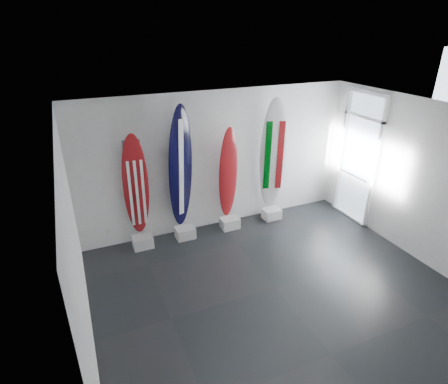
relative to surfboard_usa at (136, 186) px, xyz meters
name	(u,v)px	position (x,y,z in m)	size (l,w,h in m)	color
floor	(274,288)	(1.82, -2.28, -1.32)	(6.00, 6.00, 0.00)	black
ceiling	(287,116)	(1.82, -2.28, 1.68)	(6.00, 6.00, 0.00)	white
wall_back	(218,161)	(1.82, 0.22, 0.18)	(6.00, 6.00, 0.00)	silver
wall_front	(412,319)	(1.82, -4.78, 0.18)	(6.00, 6.00, 0.00)	silver
wall_left	(76,256)	(-1.18, -2.28, 0.18)	(5.00, 5.00, 0.00)	silver
wall_right	(418,181)	(4.82, -2.28, 0.18)	(5.00, 5.00, 0.00)	silver
display_block_usa	(143,242)	(0.00, -0.10, -1.20)	(0.40, 0.30, 0.24)	silver
surfboard_usa	(136,186)	(0.00, 0.00, 0.00)	(0.49, 0.08, 2.18)	maroon
display_block_navy	(185,233)	(0.91, -0.10, -1.20)	(0.40, 0.30, 0.24)	silver
surfboard_navy	(181,169)	(0.91, 0.00, 0.22)	(0.59, 0.08, 2.61)	black
display_block_swiss	(230,223)	(1.95, -0.10, -1.20)	(0.40, 0.30, 0.24)	silver
surfboard_swiss	(228,174)	(1.95, 0.00, -0.05)	(0.47, 0.08, 2.06)	maroon
display_block_italy	(272,214)	(3.03, -0.10, -1.20)	(0.40, 0.30, 0.24)	silver
surfboard_italy	(273,156)	(3.03, 0.00, 0.20)	(0.58, 0.08, 2.58)	white
wall_outlet	(108,232)	(-0.63, 0.20, -0.97)	(0.09, 0.02, 0.13)	silver
glass_door	(358,160)	(4.79, -0.73, 0.10)	(0.12, 1.16, 2.85)	white
balcony	(394,188)	(6.12, -0.73, -0.82)	(2.80, 2.20, 1.20)	slate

